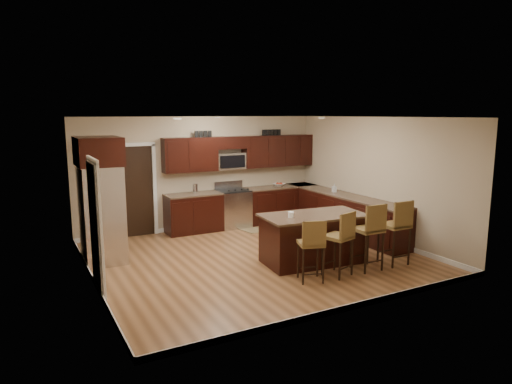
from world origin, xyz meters
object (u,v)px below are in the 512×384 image
range (233,208)px  stool_extra (398,225)px  island (313,240)px  stool_right (370,229)px  stool_left (312,243)px  refrigerator (101,199)px  stool_mid (341,236)px

range → stool_extra: size_ratio=0.91×
island → stool_right: (0.62, -0.85, 0.33)m
range → stool_right: bearing=-79.1°
range → stool_extra: 4.28m
stool_extra → stool_left: bearing=-179.8°
island → refrigerator: size_ratio=0.86×
range → stool_extra: bearing=-70.5°
refrigerator → stool_extra: size_ratio=1.94×
refrigerator → stool_extra: 5.50m
stool_mid → island: bearing=72.1°
stool_mid → stool_right: stool_right is taller
stool_right → refrigerator: bearing=146.3°
stool_left → range: bearing=102.6°
stool_left → refrigerator: (-2.84, 2.77, 0.54)m
range → stool_right: stool_right is taller
stool_mid → stool_left: bearing=163.1°
stool_left → refrigerator: refrigerator is taller
island → stool_extra: stool_extra is taller
stool_extra → stool_mid: bearing=-179.7°
stool_right → stool_extra: (0.65, 0.00, 0.00)m
island → refrigerator: (-3.46, 1.93, 0.77)m
range → stool_left: size_ratio=1.04×
stool_mid → refrigerator: refrigerator is taller
range → stool_mid: size_ratio=0.98×
stool_left → stool_mid: stool_mid is taller
stool_left → refrigerator: size_ratio=0.45×
refrigerator → stool_right: bearing=-34.3°
range → refrigerator: (-3.30, -1.24, 0.73)m
range → stool_left: bearing=-96.6°
range → refrigerator: bearing=-159.4°
range → island: size_ratio=0.55×
stool_left → stool_mid: (0.60, -0.00, 0.04)m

